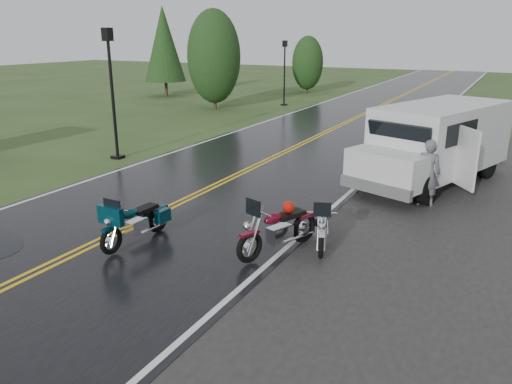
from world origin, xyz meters
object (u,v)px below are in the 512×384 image
at_px(motorcycle_red, 249,235).
at_px(person_at_van, 427,174).
at_px(motorcycle_teal, 110,230).
at_px(lamp_post_far_left, 284,73).
at_px(van_white, 368,149).
at_px(lamp_post_near_left, 113,95).
at_px(motorcycle_silver, 321,234).

relative_size(motorcycle_red, person_at_van, 1.22).
bearing_deg(motorcycle_teal, lamp_post_far_left, 108.32).
relative_size(motorcycle_teal, van_white, 0.32).
height_order(van_white, lamp_post_near_left, lamp_post_near_left).
bearing_deg(motorcycle_teal, person_at_van, 53.17).
relative_size(van_white, lamp_post_near_left, 1.34).
bearing_deg(van_white, motorcycle_silver, -65.18).
distance_m(motorcycle_red, van_white, 6.07).
bearing_deg(motorcycle_silver, lamp_post_near_left, 133.34).
relative_size(motorcycle_red, motorcycle_teal, 1.10).
height_order(van_white, lamp_post_far_left, lamp_post_far_left).
bearing_deg(lamp_post_near_left, motorcycle_red, -33.13).
relative_size(motorcycle_teal, lamp_post_near_left, 0.42).
xyz_separation_m(motorcycle_red, motorcycle_silver, (1.17, 0.86, -0.07)).
distance_m(van_white, lamp_post_near_left, 9.31).
bearing_deg(lamp_post_far_left, motorcycle_silver, -63.50).
bearing_deg(person_at_van, lamp_post_near_left, -2.73).
xyz_separation_m(van_white, lamp_post_near_left, (-9.23, -0.41, 1.11)).
height_order(motorcycle_red, lamp_post_near_left, lamp_post_near_left).
relative_size(motorcycle_teal, person_at_van, 1.11).
relative_size(motorcycle_silver, person_at_van, 1.08).
xyz_separation_m(lamp_post_near_left, lamp_post_far_left, (-0.54, 15.90, -0.30)).
height_order(person_at_van, lamp_post_near_left, lamp_post_near_left).
bearing_deg(motorcycle_silver, van_white, 75.01).
bearing_deg(motorcycle_red, motorcycle_silver, 56.35).
xyz_separation_m(motorcycle_silver, lamp_post_near_left, (-9.75, 4.74, 1.76)).
bearing_deg(lamp_post_near_left, person_at_van, -1.35).
bearing_deg(motorcycle_silver, lamp_post_far_left, 95.74).
distance_m(van_white, lamp_post_far_left, 18.33).
height_order(motorcycle_silver, lamp_post_near_left, lamp_post_near_left).
height_order(motorcycle_teal, person_at_van, person_at_van).
bearing_deg(lamp_post_near_left, van_white, 2.54).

